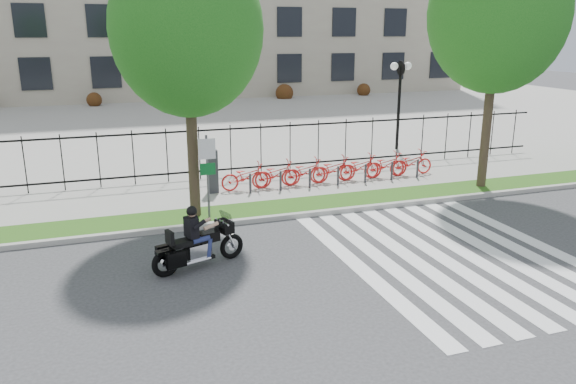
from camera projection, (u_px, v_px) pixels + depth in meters
name	position (u px, v px, depth m)	size (l,w,h in m)	color
ground	(274.00, 280.00, 12.97)	(120.00, 120.00, 0.00)	#343437
curb	(232.00, 222.00, 16.67)	(60.00, 0.20, 0.15)	#9F9D95
grass_verge	(226.00, 214.00, 17.44)	(60.00, 1.50, 0.15)	#275515
sidewalk	(210.00, 193.00, 19.72)	(60.00, 3.50, 0.15)	gray
plaza	(155.00, 121.00, 35.68)	(80.00, 34.00, 0.10)	gray
crosswalk_stripes	(452.00, 254.00, 14.47)	(5.70, 8.00, 0.01)	silver
iron_fence	(199.00, 153.00, 21.01)	(30.00, 0.06, 2.00)	black
lamp_post_right	(400.00, 83.00, 26.11)	(1.06, 0.70, 4.25)	black
street_tree_1	(187.00, 29.00, 15.63)	(4.29, 4.29, 7.93)	#3C2E21
street_tree_2	(498.00, 14.00, 18.74)	(4.63, 4.63, 8.63)	#3C2E21
bike_share_station	(331.00, 169.00, 20.74)	(8.89, 0.86, 1.50)	#2D2D33
sign_pole_regulatory	(207.00, 166.00, 16.47)	(0.50, 0.09, 2.50)	#59595B
motorcycle_rider	(198.00, 243.00, 13.54)	(2.40, 1.15, 1.91)	black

